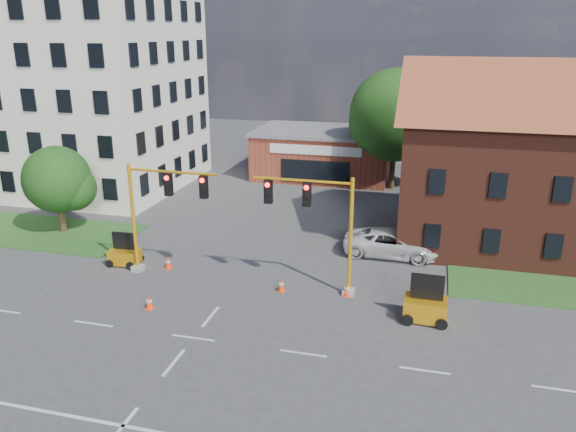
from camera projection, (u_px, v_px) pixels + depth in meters
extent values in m
plane|color=#3C3C3F|center=(194.00, 338.00, 24.85)|extent=(120.00, 120.00, 0.00)
cube|color=silver|center=(71.00, 67.00, 46.63)|extent=(18.00, 15.00, 20.00)
cube|color=maroon|center=(324.00, 154.00, 51.76)|extent=(12.00, 8.00, 4.00)
cube|color=slate|center=(324.00, 131.00, 51.08)|extent=(12.40, 8.40, 0.30)
cube|color=silver|center=(315.00, 150.00, 47.66)|extent=(8.00, 0.10, 0.80)
cube|color=black|center=(315.00, 172.00, 48.26)|extent=(6.00, 0.10, 2.00)
cube|color=#552519|center=(572.00, 185.00, 33.99)|extent=(20.00, 10.00, 8.00)
cylinder|color=#3A2915|center=(393.00, 163.00, 47.39)|extent=(0.44, 0.44, 4.45)
sphere|color=#1C3C12|center=(396.00, 115.00, 46.11)|extent=(7.67, 7.67, 7.67)
sphere|color=#1C3C12|center=(414.00, 128.00, 46.34)|extent=(5.37, 5.37, 5.37)
cylinder|color=#3A2915|center=(62.00, 214.00, 37.40)|extent=(0.44, 0.44, 2.60)
sphere|color=#1C3C12|center=(57.00, 179.00, 36.65)|extent=(4.39, 4.39, 4.39)
sphere|color=#1C3C12|center=(73.00, 188.00, 36.91)|extent=(3.07, 3.07, 3.07)
cube|color=gray|center=(138.00, 268.00, 31.73)|extent=(0.60, 0.60, 0.30)
cylinder|color=#FCA915|center=(133.00, 219.00, 30.80)|extent=(0.20, 0.20, 6.20)
cylinder|color=#FCA915|center=(172.00, 172.00, 29.32)|extent=(5.00, 0.14, 0.14)
cube|color=black|center=(168.00, 185.00, 29.60)|extent=(0.40, 0.32, 1.20)
cube|color=black|center=(204.00, 187.00, 29.12)|extent=(0.40, 0.32, 1.20)
sphere|color=#FF0C07|center=(166.00, 178.00, 29.31)|extent=(0.24, 0.24, 0.24)
cube|color=gray|center=(348.00, 292.00, 28.88)|extent=(0.60, 0.60, 0.30)
cylinder|color=#FCA915|center=(351.00, 238.00, 27.95)|extent=(0.20, 0.20, 6.20)
cylinder|color=#FCA915|center=(302.00, 181.00, 27.65)|extent=(5.00, 0.14, 0.14)
cube|color=black|center=(307.00, 195.00, 27.82)|extent=(0.40, 0.32, 1.20)
cube|color=black|center=(268.00, 192.00, 28.29)|extent=(0.40, 0.32, 1.20)
sphere|color=#FF0C07|center=(306.00, 188.00, 27.52)|extent=(0.24, 0.24, 0.24)
cube|color=#FCA915|center=(125.00, 256.00, 32.43)|extent=(1.72, 1.19, 0.83)
cube|color=black|center=(123.00, 241.00, 32.12)|extent=(1.30, 0.17, 1.02)
cube|color=#FCA915|center=(425.00, 309.00, 26.16)|extent=(2.00, 1.36, 0.98)
cube|color=black|center=(427.00, 287.00, 25.80)|extent=(1.53, 0.17, 1.20)
cube|color=#FF370D|center=(150.00, 308.00, 27.43)|extent=(0.38, 0.38, 0.04)
cone|color=#FF370D|center=(149.00, 302.00, 27.33)|extent=(0.40, 0.40, 0.70)
cylinder|color=silver|center=(149.00, 301.00, 27.30)|extent=(0.27, 0.27, 0.09)
cube|color=#FF370D|center=(169.00, 268.00, 32.06)|extent=(0.38, 0.38, 0.04)
cone|color=#FF370D|center=(168.00, 263.00, 31.96)|extent=(0.40, 0.40, 0.70)
cylinder|color=silver|center=(168.00, 262.00, 31.93)|extent=(0.27, 0.27, 0.09)
cube|color=#FF370D|center=(346.00, 295.00, 28.77)|extent=(0.38, 0.38, 0.04)
cone|color=#FF370D|center=(347.00, 290.00, 28.66)|extent=(0.40, 0.40, 0.70)
cylinder|color=silver|center=(347.00, 288.00, 28.64)|extent=(0.27, 0.27, 0.09)
cube|color=#FF370D|center=(281.00, 291.00, 29.26)|extent=(0.38, 0.38, 0.04)
cone|color=#FF370D|center=(281.00, 285.00, 29.16)|extent=(0.40, 0.40, 0.70)
cylinder|color=silver|center=(281.00, 284.00, 29.14)|extent=(0.27, 0.27, 0.09)
imported|color=silver|center=(392.00, 243.00, 33.65)|extent=(5.77, 2.75, 1.59)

